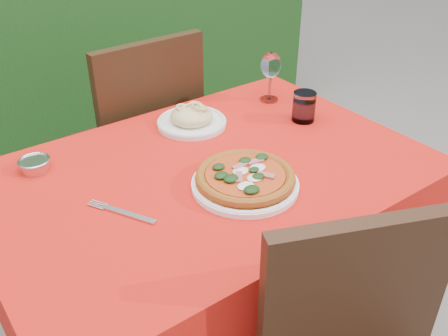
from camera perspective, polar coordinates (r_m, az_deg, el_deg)
hedge at (r=2.72m, az=-21.72°, el=17.22°), size 3.20×0.55×1.78m
dining_table at (r=1.53m, az=-1.72°, el=-4.87°), size 1.26×0.86×0.75m
chair_far at (r=2.05m, az=-9.34°, el=3.68°), size 0.45×0.45×0.97m
pizza_plate at (r=1.35m, az=2.44°, el=-1.29°), size 0.33×0.33×0.06m
pasta_plate at (r=1.68m, az=-3.72°, el=5.64°), size 0.23×0.23×0.07m
water_glass at (r=1.72m, az=9.11°, el=6.79°), size 0.08×0.08×0.10m
wine_glass at (r=1.82m, az=5.36°, el=11.40°), size 0.07×0.07×0.18m
fork at (r=1.28m, az=-10.83°, el=-5.21°), size 0.13×0.20×0.01m
steel_ramekin at (r=1.53m, az=-20.79°, el=0.30°), size 0.08×0.08×0.03m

